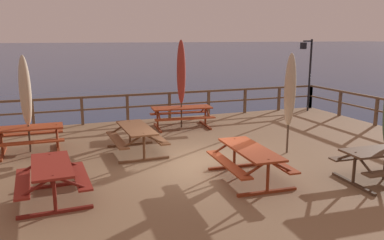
# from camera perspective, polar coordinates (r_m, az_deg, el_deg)

# --- Properties ---
(ground_plane) EXTENTS (600.00, 600.00, 0.00)m
(ground_plane) POSITION_cam_1_polar(r_m,az_deg,el_deg) (10.69, 1.73, -10.79)
(ground_plane) COLOR navy
(wooden_deck) EXTENTS (15.96, 12.20, 0.86)m
(wooden_deck) POSITION_cam_1_polar(r_m,az_deg,el_deg) (10.53, 1.74, -8.62)
(wooden_deck) COLOR #846647
(wooden_deck) RESTS_ON ground
(railing_waterside_far) EXTENTS (15.76, 0.10, 1.09)m
(railing_waterside_far) POSITION_cam_1_polar(r_m,az_deg,el_deg) (15.73, -6.36, 2.70)
(railing_waterside_far) COLOR brown
(railing_waterside_far) RESTS_ON wooden_deck
(picnic_table_front_right) EXTENTS (1.50, 2.19, 0.78)m
(picnic_table_front_right) POSITION_cam_1_polar(r_m,az_deg,el_deg) (9.19, 8.49, -5.31)
(picnic_table_front_right) COLOR #993819
(picnic_table_front_right) RESTS_ON wooden_deck
(picnic_table_mid_right) EXTENTS (2.31, 1.60, 0.78)m
(picnic_table_mid_right) POSITION_cam_1_polar(r_m,az_deg,el_deg) (14.36, -1.51, 1.14)
(picnic_table_mid_right) COLOR #993819
(picnic_table_mid_right) RESTS_ON wooden_deck
(picnic_table_mid_left) EXTENTS (1.86, 1.40, 0.78)m
(picnic_table_mid_left) POSITION_cam_1_polar(r_m,az_deg,el_deg) (12.14, -22.73, -1.89)
(picnic_table_mid_left) COLOR #993819
(picnic_table_mid_left) RESTS_ON wooden_deck
(picnic_table_mid_centre) EXTENTS (1.46, 1.84, 0.78)m
(picnic_table_mid_centre) POSITION_cam_1_polar(r_m,az_deg,el_deg) (8.50, -19.86, -7.45)
(picnic_table_mid_centre) COLOR maroon
(picnic_table_mid_centre) RESTS_ON wooden_deck
(picnic_table_back_right) EXTENTS (1.45, 2.09, 0.78)m
(picnic_table_back_right) POSITION_cam_1_polar(r_m,az_deg,el_deg) (11.30, -8.17, -2.02)
(picnic_table_back_right) COLOR brown
(picnic_table_back_right) RESTS_ON wooden_deck
(patio_umbrella_tall_back_left) EXTENTS (0.32, 0.32, 2.87)m
(patio_umbrella_tall_back_left) POSITION_cam_1_polar(r_m,az_deg,el_deg) (11.29, 14.19, 4.24)
(patio_umbrella_tall_back_left) COLOR #4C3828
(patio_umbrella_tall_back_left) RESTS_ON wooden_deck
(patio_umbrella_tall_back_right) EXTENTS (0.32, 0.32, 3.21)m
(patio_umbrella_tall_back_right) POSITION_cam_1_polar(r_m,az_deg,el_deg) (14.14, -1.60, 6.99)
(patio_umbrella_tall_back_right) COLOR #4C3828
(patio_umbrella_tall_back_right) RESTS_ON wooden_deck
(patio_umbrella_tall_front) EXTENTS (0.32, 0.32, 2.81)m
(patio_umbrella_tall_front) POSITION_cam_1_polar(r_m,az_deg,el_deg) (11.99, -23.27, 3.89)
(patio_umbrella_tall_front) COLOR #4C3828
(patio_umbrella_tall_front) RESTS_ON wooden_deck
(lamp_post_hooked) EXTENTS (0.68, 0.28, 3.20)m
(lamp_post_hooked) POSITION_cam_1_polar(r_m,az_deg,el_deg) (18.10, 16.59, 7.85)
(lamp_post_hooked) COLOR black
(lamp_post_hooked) RESTS_ON wooden_deck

